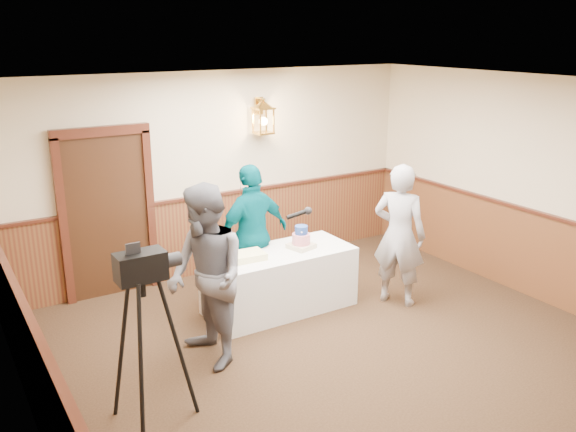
% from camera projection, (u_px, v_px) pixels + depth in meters
% --- Properties ---
extents(ground, '(7.00, 7.00, 0.00)m').
position_uv_depth(ground, '(378.00, 380.00, 5.99)').
color(ground, black).
rests_on(ground, ground).
extents(room_shell, '(6.02, 7.02, 2.81)m').
position_uv_depth(room_shell, '(350.00, 222.00, 5.89)').
color(room_shell, beige).
rests_on(room_shell, ground).
extents(display_table, '(1.80, 0.80, 0.75)m').
position_uv_depth(display_table, '(279.00, 280.00, 7.43)').
color(display_table, silver).
rests_on(display_table, ground).
extents(tiered_cake, '(0.34, 0.34, 0.28)m').
position_uv_depth(tiered_cake, '(301.00, 239.00, 7.41)').
color(tiered_cake, beige).
rests_on(tiered_cake, display_table).
extents(sheet_cake_yellow, '(0.40, 0.32, 0.08)m').
position_uv_depth(sheet_cake_yellow, '(248.00, 256.00, 7.07)').
color(sheet_cake_yellow, '#FFF198').
rests_on(sheet_cake_yellow, display_table).
extents(sheet_cake_green, '(0.30, 0.25, 0.06)m').
position_uv_depth(sheet_cake_green, '(233.00, 258.00, 7.02)').
color(sheet_cake_green, '#A8D093').
rests_on(sheet_cake_green, display_table).
extents(interviewer, '(1.53, 0.93, 1.89)m').
position_uv_depth(interviewer, '(206.00, 277.00, 6.06)').
color(interviewer, '#5C5C64').
rests_on(interviewer, ground).
extents(baker, '(0.71, 0.78, 1.79)m').
position_uv_depth(baker, '(399.00, 235.00, 7.47)').
color(baker, '#9A999E').
rests_on(baker, ground).
extents(assistant_p, '(1.09, 0.59, 1.77)m').
position_uv_depth(assistant_p, '(253.00, 234.00, 7.52)').
color(assistant_p, '#00525D').
rests_on(assistant_p, ground).
extents(tv_camera_rig, '(0.63, 0.59, 1.62)m').
position_uv_depth(tv_camera_rig, '(147.00, 353.00, 5.07)').
color(tv_camera_rig, black).
rests_on(tv_camera_rig, ground).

